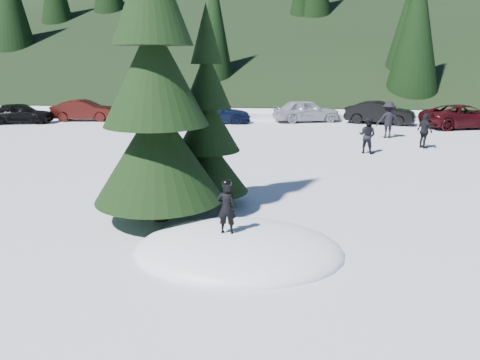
# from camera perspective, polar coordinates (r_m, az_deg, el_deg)

# --- Properties ---
(ground) EXTENTS (200.00, 200.00, 0.00)m
(ground) POSITION_cam_1_polar(r_m,az_deg,el_deg) (10.08, -0.14, -8.70)
(ground) COLOR white
(ground) RESTS_ON ground
(snow_mound) EXTENTS (4.48, 3.52, 0.96)m
(snow_mound) POSITION_cam_1_polar(r_m,az_deg,el_deg) (10.08, -0.14, -8.70)
(snow_mound) COLOR white
(snow_mound) RESTS_ON ground
(spruce_tall) EXTENTS (3.20, 3.20, 8.60)m
(spruce_tall) POSITION_cam_1_polar(r_m,az_deg,el_deg) (11.49, -10.31, 11.03)
(spruce_tall) COLOR black
(spruce_tall) RESTS_ON ground
(spruce_short) EXTENTS (2.20, 2.20, 5.37)m
(spruce_short) POSITION_cam_1_polar(r_m,az_deg,el_deg) (12.74, -3.95, 6.05)
(spruce_short) COLOR black
(spruce_short) RESTS_ON ground
(child_skier) EXTENTS (0.40, 0.27, 1.08)m
(child_skier) POSITION_cam_1_polar(r_m,az_deg,el_deg) (9.59, -1.65, -3.43)
(child_skier) COLOR black
(child_skier) RESTS_ON snow_mound
(adult_0) EXTENTS (0.94, 0.88, 1.55)m
(adult_0) POSITION_cam_1_polar(r_m,az_deg,el_deg) (20.98, 15.25, 5.26)
(adult_0) COLOR black
(adult_0) RESTS_ON ground
(adult_1) EXTENTS (0.74, 1.02, 1.60)m
(adult_1) POSITION_cam_1_polar(r_m,az_deg,el_deg) (23.00, 21.59, 5.59)
(adult_1) COLOR black
(adult_1) RESTS_ON ground
(adult_2) EXTENTS (1.29, 0.85, 1.88)m
(adult_2) POSITION_cam_1_polar(r_m,az_deg,el_deg) (25.43, 17.61, 7.01)
(adult_2) COLOR black
(adult_2) RESTS_ON ground
(car_0) EXTENTS (4.14, 2.44, 1.32)m
(car_0) POSITION_cam_1_polar(r_m,az_deg,el_deg) (32.90, -25.19, 7.40)
(car_0) COLOR black
(car_0) RESTS_ON ground
(car_1) EXTENTS (4.29, 1.94, 1.37)m
(car_1) POSITION_cam_1_polar(r_m,az_deg,el_deg) (32.86, -18.43, 8.06)
(car_1) COLOR black
(car_1) RESTS_ON ground
(car_2) EXTENTS (4.82, 3.31, 1.22)m
(car_2) POSITION_cam_1_polar(r_m,az_deg,el_deg) (29.77, -9.09, 7.88)
(car_2) COLOR #414448
(car_2) RESTS_ON ground
(car_3) EXTENTS (4.58, 2.04, 1.30)m
(car_3) POSITION_cam_1_polar(r_m,az_deg,el_deg) (30.18, -3.01, 8.21)
(car_3) COLOR black
(car_3) RESTS_ON ground
(car_4) EXTENTS (4.57, 2.87, 1.45)m
(car_4) POSITION_cam_1_polar(r_m,az_deg,el_deg) (30.88, 8.08, 8.36)
(car_4) COLOR #A0A2A9
(car_4) RESTS_ON ground
(car_5) EXTENTS (4.49, 2.74, 1.40)m
(car_5) POSITION_cam_1_polar(r_m,az_deg,el_deg) (30.93, 16.68, 7.86)
(car_5) COLOR black
(car_5) RESTS_ON ground
(car_6) EXTENTS (5.38, 3.55, 1.37)m
(car_6) POSITION_cam_1_polar(r_m,az_deg,el_deg) (30.78, 25.65, 7.00)
(car_6) COLOR black
(car_6) RESTS_ON ground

